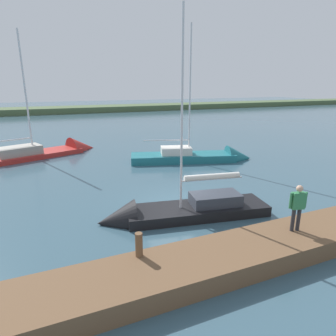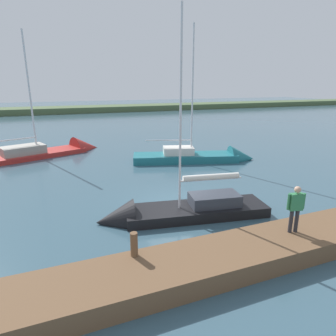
{
  "view_description": "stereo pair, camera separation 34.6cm",
  "coord_description": "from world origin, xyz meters",
  "px_view_note": "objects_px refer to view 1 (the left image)",
  "views": [
    {
      "loc": [
        5.86,
        12.62,
        5.89
      ],
      "look_at": [
        0.1,
        -0.89,
        1.66
      ],
      "focal_mm": 31.16,
      "sensor_mm": 36.0,
      "label": 1
    },
    {
      "loc": [
        5.54,
        12.75,
        5.89
      ],
      "look_at": [
        0.1,
        -0.89,
        1.66
      ],
      "focal_mm": 31.16,
      "sensor_mm": 36.0,
      "label": 2
    }
  ],
  "objects_px": {
    "sailboat_near_dock": "(200,158)",
    "sailboat_far_left": "(51,153)",
    "mooring_post_near": "(139,245)",
    "sailboat_far_right": "(173,214)",
    "person_on_dock": "(298,205)"
  },
  "relations": [
    {
      "from": "sailboat_far_left",
      "to": "person_on_dock",
      "type": "height_order",
      "value": "sailboat_far_left"
    },
    {
      "from": "mooring_post_near",
      "to": "sailboat_far_left",
      "type": "distance_m",
      "value": 19.05
    },
    {
      "from": "sailboat_far_left",
      "to": "mooring_post_near",
      "type": "bearing_deg",
      "value": -104.25
    },
    {
      "from": "mooring_post_near",
      "to": "sailboat_near_dock",
      "type": "xyz_separation_m",
      "value": [
        -8.92,
        -11.98,
        -0.88
      ]
    },
    {
      "from": "sailboat_near_dock",
      "to": "person_on_dock",
      "type": "height_order",
      "value": "sailboat_near_dock"
    },
    {
      "from": "sailboat_far_left",
      "to": "sailboat_far_right",
      "type": "xyz_separation_m",
      "value": [
        -4.7,
        15.56,
        0.06
      ]
    },
    {
      "from": "mooring_post_near",
      "to": "sailboat_far_right",
      "type": "bearing_deg",
      "value": -128.32
    },
    {
      "from": "sailboat_far_left",
      "to": "sailboat_far_right",
      "type": "bearing_deg",
      "value": -93.62
    },
    {
      "from": "sailboat_near_dock",
      "to": "person_on_dock",
      "type": "distance_m",
      "value": 13.11
    },
    {
      "from": "mooring_post_near",
      "to": "sailboat_near_dock",
      "type": "bearing_deg",
      "value": -126.68
    },
    {
      "from": "sailboat_near_dock",
      "to": "sailboat_far_left",
      "type": "xyz_separation_m",
      "value": [
        10.97,
        -6.93,
        -0.07
      ]
    },
    {
      "from": "sailboat_far_left",
      "to": "person_on_dock",
      "type": "distance_m",
      "value": 21.15
    },
    {
      "from": "mooring_post_near",
      "to": "person_on_dock",
      "type": "relative_size",
      "value": 0.45
    },
    {
      "from": "mooring_post_near",
      "to": "person_on_dock",
      "type": "xyz_separation_m",
      "value": [
        -5.8,
        0.67,
        0.64
      ]
    },
    {
      "from": "mooring_post_near",
      "to": "person_on_dock",
      "type": "bearing_deg",
      "value": 173.46
    }
  ]
}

